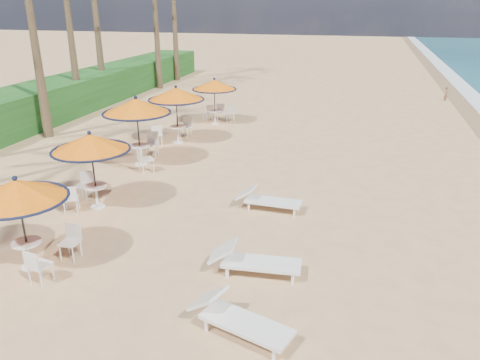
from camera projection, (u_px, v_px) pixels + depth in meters
The scene contains 11 objects.
ground at pixel (224, 293), 9.95m from camera, with size 160.00×160.00×0.00m, color tan.
scrub_hedge at pixel (24, 108), 22.80m from camera, with size 3.00×40.00×1.80m, color #194716.
station_0 at pixel (22, 199), 10.29m from camera, with size 2.18×2.18×2.27m.
station_1 at pixel (89, 149), 13.47m from camera, with size 2.27×2.27×2.37m.
station_2 at pixel (138, 113), 17.04m from camera, with size 2.52×2.61×2.63m.
station_3 at pixel (175, 99), 19.82m from camera, with size 2.40×2.40×2.51m.
station_4 at pixel (215, 90), 23.11m from camera, with size 2.21×2.21×2.30m.
lounger_near at pixel (237, 318), 8.63m from camera, with size 2.14×1.25×0.73m.
lounger_mid at pixel (252, 260), 10.53m from camera, with size 2.12×0.80×0.74m.
lounger_far at pixel (267, 199), 13.82m from camera, with size 1.96×0.69×0.69m.
person at pixel (446, 94), 28.74m from camera, with size 0.35×0.23×0.95m, color brown.
Camera 1 is at (2.51, -8.05, 5.81)m, focal length 35.00 mm.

